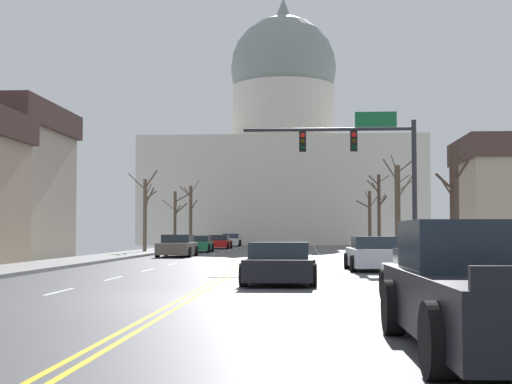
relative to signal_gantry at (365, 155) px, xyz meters
The scene contains 18 objects.
ground 19.04m from the signal_gantry, 107.08° to the right, with size 20.00×180.00×0.20m.
signal_gantry is the anchor object (origin of this frame).
capitol_building 55.99m from the signal_gantry, 95.55° to the left, with size 32.01×19.09×30.26m.
sedan_near_00 6.63m from the signal_gantry, 91.78° to the right, with size 2.07×4.30×1.31m.
sedan_near_01 13.65m from the signal_gantry, 105.71° to the right, with size 2.10×4.49×1.20m.
sedan_near_02 18.80m from the signal_gantry, 90.08° to the right, with size 2.06×4.39×1.14m.
pickup_truck_near_03 24.80m from the signal_gantry, 91.00° to the right, with size 2.39×5.48×1.65m.
sedan_oncoming_00 15.11m from the signal_gantry, 136.07° to the left, with size 2.12×4.62×1.32m.
sedan_oncoming_01 23.01m from the signal_gantry, 117.98° to the left, with size 2.10×4.49×1.20m.
sedan_oncoming_02 32.82m from the signal_gantry, 108.62° to the left, with size 2.09×4.43×1.20m.
sedan_oncoming_03 43.62m from the signal_gantry, 103.95° to the left, with size 2.13×4.26×1.29m.
bare_tree_00 27.78m from the signal_gantry, 83.18° to the left, with size 1.74×1.75×6.07m.
bare_tree_01 21.74m from the signal_gantry, 129.72° to the left, with size 2.22×2.16×5.63m.
bare_tree_02 33.39m from the signal_gantry, 84.82° to the left, with size 2.10×3.36×5.15m.
bare_tree_03 31.87m from the signal_gantry, 115.81° to the left, with size 2.62×1.63×4.79m.
bare_tree_04 15.00m from the signal_gantry, 77.45° to the left, with size 2.43×2.09×6.41m.
bare_tree_06 5.73m from the signal_gantry, 52.67° to the right, with size 1.65×2.35×4.83m.
bare_tree_07 37.26m from the signal_gantry, 111.26° to the left, with size 1.90×1.23×6.15m.
Camera 1 is at (2.66, -16.30, 1.50)m, focal length 51.84 mm.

